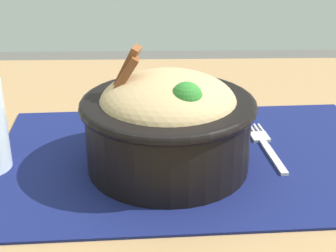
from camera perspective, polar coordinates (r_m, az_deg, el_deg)
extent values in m
cube|color=#99754C|center=(0.62, 4.39, -4.73)|extent=(1.36, 0.81, 0.03)
cube|color=#11194C|center=(0.61, 2.69, -3.61)|extent=(0.48, 0.32, 0.00)
cylinder|color=black|center=(0.57, 0.00, -0.81)|extent=(0.18, 0.18, 0.08)
torus|color=black|center=(0.56, 0.00, 2.44)|extent=(0.19, 0.19, 0.01)
ellipsoid|color=tan|center=(0.56, 0.00, 2.53)|extent=(0.18, 0.18, 0.07)
sphere|color=#2B752A|center=(0.52, 2.08, 3.13)|extent=(0.03, 0.03, 0.03)
cylinder|color=orange|center=(0.55, -3.20, 4.04)|extent=(0.04, 0.01, 0.01)
cube|color=brown|center=(0.56, -4.84, 5.97)|extent=(0.04, 0.03, 0.06)
cube|color=brown|center=(0.55, -5.02, 5.33)|extent=(0.04, 0.02, 0.05)
cube|color=silver|center=(0.61, 11.78, -3.63)|extent=(0.02, 0.07, 0.00)
cube|color=silver|center=(0.65, 10.63, -1.91)|extent=(0.01, 0.01, 0.00)
cube|color=silver|center=(0.67, 10.15, -1.19)|extent=(0.02, 0.03, 0.00)
cube|color=silver|center=(0.69, 10.27, -0.26)|extent=(0.00, 0.02, 0.00)
cube|color=silver|center=(0.69, 9.80, -0.29)|extent=(0.00, 0.02, 0.00)
cube|color=silver|center=(0.69, 9.31, -0.32)|extent=(0.00, 0.02, 0.00)
cube|color=silver|center=(0.69, 8.83, -0.34)|extent=(0.00, 0.02, 0.00)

